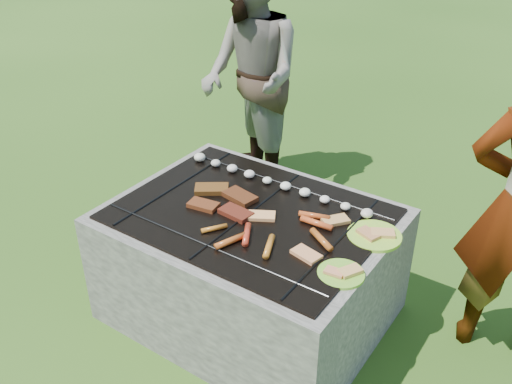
# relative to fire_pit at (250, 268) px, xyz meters

# --- Properties ---
(lawn) EXTENTS (60.00, 60.00, 0.00)m
(lawn) POSITION_rel_fire_pit_xyz_m (0.00, 0.00, -0.28)
(lawn) COLOR #214411
(lawn) RESTS_ON ground
(fire_pit) EXTENTS (1.30, 1.00, 0.62)m
(fire_pit) POSITION_rel_fire_pit_xyz_m (0.00, 0.00, 0.00)
(fire_pit) COLOR #A0968E
(fire_pit) RESTS_ON ground
(mushrooms) EXTENTS (1.06, 0.07, 0.04)m
(mushrooms) POSITION_rel_fire_pit_xyz_m (-0.02, 0.28, 0.35)
(mushrooms) COLOR beige
(mushrooms) RESTS_ON fire_pit
(pork_slabs) EXTENTS (0.41, 0.28, 0.02)m
(pork_slabs) POSITION_rel_fire_pit_xyz_m (-0.16, 0.01, 0.34)
(pork_slabs) COLOR #9B5B1C
(pork_slabs) RESTS_ON fire_pit
(sausages) EXTENTS (0.56, 0.49, 0.03)m
(sausages) POSITION_rel_fire_pit_xyz_m (0.21, -0.08, 0.34)
(sausages) COLOR orange
(sausages) RESTS_ON fire_pit
(bread_on_grate) EXTENTS (0.46, 0.42, 0.02)m
(bread_on_grate) POSITION_rel_fire_pit_xyz_m (0.27, -0.00, 0.34)
(bread_on_grate) COLOR #FAD07F
(bread_on_grate) RESTS_ON fire_pit
(plate_far) EXTENTS (0.25, 0.25, 0.03)m
(plate_far) POSITION_rel_fire_pit_xyz_m (0.56, 0.16, 0.33)
(plate_far) COLOR #C5EB38
(plate_far) RESTS_ON fire_pit
(plate_near) EXTENTS (0.24, 0.24, 0.03)m
(plate_near) POSITION_rel_fire_pit_xyz_m (0.56, -0.16, 0.33)
(plate_near) COLOR #AAD332
(plate_near) RESTS_ON fire_pit
(bystander) EXTENTS (0.98, 0.94, 1.60)m
(bystander) POSITION_rel_fire_pit_xyz_m (-0.78, 1.12, 0.52)
(bystander) COLOR gray
(bystander) RESTS_ON ground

